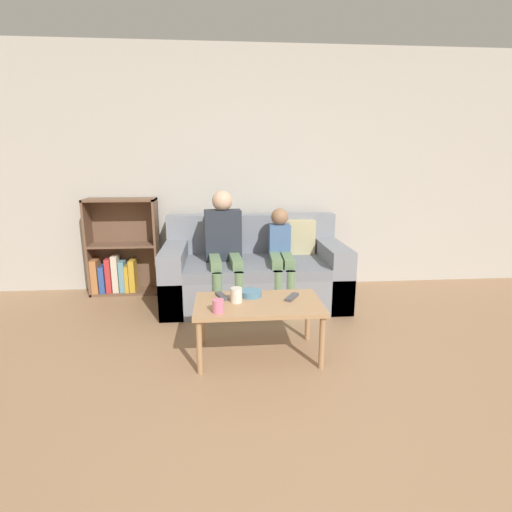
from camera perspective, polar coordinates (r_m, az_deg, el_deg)
ground_plane at (r=2.18m, az=8.60°, el=-27.79°), size 22.00×22.00×0.00m
wall_back at (r=4.51m, az=0.48°, el=11.96°), size 12.00×0.06×2.60m
couch at (r=4.10m, az=-0.19°, el=-2.56°), size 1.80×0.94×0.86m
bookshelf at (r=4.59m, az=-18.76°, el=-0.02°), size 0.73×0.28×1.03m
coffee_table at (r=2.95m, az=0.33°, el=-7.45°), size 0.93×0.54×0.42m
person_adult at (r=3.90m, az=-4.63°, el=2.17°), size 0.37×0.66×1.14m
person_child at (r=3.92m, az=3.56°, el=0.54°), size 0.24×0.65×0.96m
cup_near at (r=2.92m, az=-2.82°, el=-5.59°), size 0.09×0.09×0.11m
cup_far at (r=2.75m, az=-5.42°, el=-7.12°), size 0.08×0.08×0.09m
tv_remote_0 at (r=3.02m, az=5.15°, el=-5.86°), size 0.13×0.17×0.02m
tv_remote_1 at (r=3.04m, az=-4.92°, el=-5.72°), size 0.10×0.18×0.02m
snack_bowl at (r=3.05m, az=-0.74°, el=-5.36°), size 0.16×0.16×0.05m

